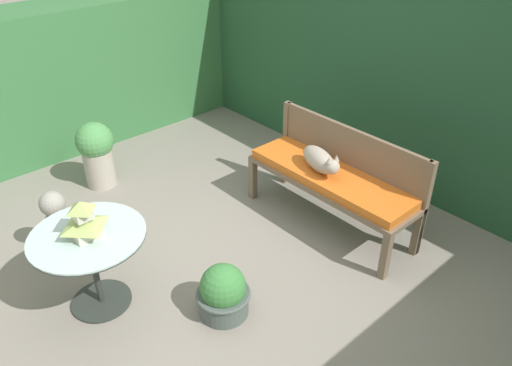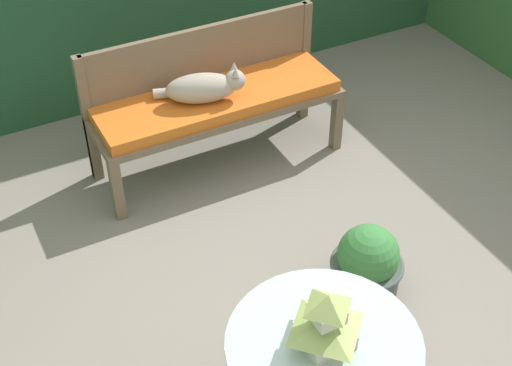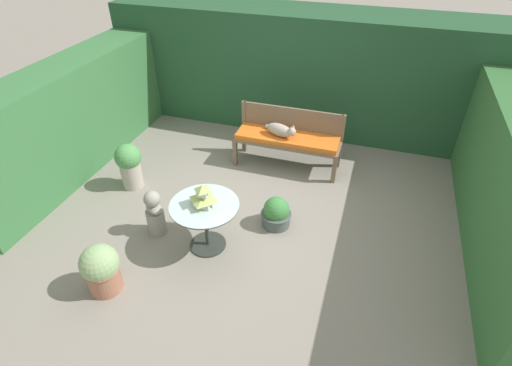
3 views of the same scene
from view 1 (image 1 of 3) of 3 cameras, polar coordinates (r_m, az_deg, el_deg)
name	(u,v)px [view 1 (image 1 of 3)]	position (r m, az deg, el deg)	size (l,w,h in m)	color
ground	(212,278)	(3.87, -5.08, -10.79)	(30.00, 30.00, 0.00)	gray
foliage_hedge_back	(427,76)	(5.18, 18.93, 11.45)	(6.40, 1.09, 1.90)	#234C2D
foliage_hedge_left	(65,78)	(5.83, -21.01, 11.17)	(0.70, 3.72, 1.51)	#38703D
garden_bench	(331,180)	(4.21, 8.53, 0.30)	(1.54, 0.48, 0.51)	brown
bench_backrest	(350,153)	(4.27, 10.65, 3.40)	(1.54, 0.06, 0.84)	brown
cat	(321,160)	(4.15, 7.39, 2.61)	(0.50, 0.33, 0.22)	#A89989
patio_table	(90,250)	(3.54, -18.41, -7.25)	(0.77, 0.77, 0.61)	#2D332D
pagoda_birdhouse	(84,221)	(3.40, -19.09, -4.10)	(0.25, 0.25, 0.26)	beige
garden_bust	(58,226)	(4.18, -21.68, -4.58)	(0.31, 0.28, 0.60)	gray
potted_plant_bench_left	(223,293)	(3.50, -3.77, -12.41)	(0.38, 0.38, 0.40)	#4C5651
potted_plant_patio_mid	(96,151)	(4.99, -17.77, 3.47)	(0.35, 0.35, 0.66)	#ADA393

